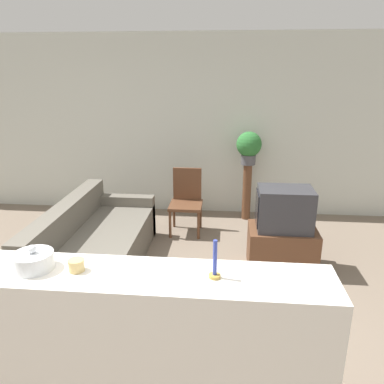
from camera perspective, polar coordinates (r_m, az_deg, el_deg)
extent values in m
plane|color=#756656|center=(3.22, -10.03, -24.34)|extent=(14.00, 14.00, 0.00)
cube|color=silver|center=(5.81, -1.90, 9.97)|extent=(9.00, 0.06, 2.70)
cube|color=#605B51|center=(4.40, -13.99, -8.70)|extent=(0.91, 2.05, 0.43)
cube|color=#605B51|center=(4.38, -18.73, -3.87)|extent=(0.20, 2.05, 0.32)
cube|color=#605B51|center=(3.61, -19.03, -14.33)|extent=(0.91, 0.16, 0.56)
cube|color=#605B51|center=(5.20, -10.70, -3.48)|extent=(0.91, 0.16, 0.56)
cube|color=brown|center=(4.40, 13.48, -8.32)|extent=(0.75, 0.51, 0.48)
cube|color=#333338|center=(4.22, 13.94, -2.51)|extent=(0.59, 0.42, 0.47)
cube|color=black|center=(4.18, 9.92, -2.41)|extent=(0.02, 0.35, 0.36)
cube|color=brown|center=(5.12, -0.96, -2.05)|extent=(0.44, 0.44, 0.04)
cube|color=brown|center=(5.23, -0.73, 1.26)|extent=(0.40, 0.04, 0.46)
cylinder|color=brown|center=(5.05, -3.33, -4.97)|extent=(0.04, 0.04, 0.38)
cylinder|color=brown|center=(5.01, 0.99, -5.13)|extent=(0.04, 0.04, 0.38)
cylinder|color=brown|center=(5.40, -2.73, -3.41)|extent=(0.04, 0.04, 0.38)
cylinder|color=brown|center=(5.36, 1.30, -3.55)|extent=(0.04, 0.04, 0.38)
cylinder|color=brown|center=(5.68, 8.34, 0.02)|extent=(0.13, 0.13, 0.85)
cylinder|color=#4C4C51|center=(5.55, 8.57, 4.91)|extent=(0.21, 0.21, 0.14)
sphere|color=#2D7033|center=(5.50, 8.68, 7.21)|extent=(0.37, 0.37, 0.37)
cube|color=white|center=(2.64, -12.79, -21.29)|extent=(2.80, 0.44, 1.00)
cylinder|color=silver|center=(2.49, -23.00, -9.65)|extent=(0.24, 0.24, 0.10)
sphere|color=silver|center=(2.46, -23.22, -8.01)|extent=(0.05, 0.05, 0.05)
cylinder|color=tan|center=(2.39, -17.20, -10.62)|extent=(0.10, 0.10, 0.07)
cylinder|color=#B7933D|center=(2.24, 3.47, -12.65)|extent=(0.07, 0.07, 0.02)
cylinder|color=#2D3D9E|center=(2.18, 3.53, -9.95)|extent=(0.02, 0.02, 0.22)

